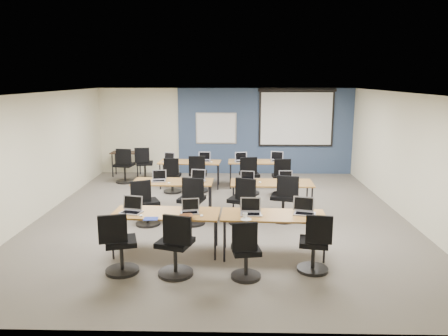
{
  "coord_description": "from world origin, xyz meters",
  "views": [
    {
      "loc": [
        0.27,
        -9.26,
        3.02
      ],
      "look_at": [
        0.04,
        0.4,
        1.01
      ],
      "focal_mm": 35.0,
      "sensor_mm": 36.0,
      "label": 1
    }
  ],
  "objects_px": {
    "laptop_7": "(286,179)",
    "laptop_10": "(241,159)",
    "task_chair_8": "(172,178)",
    "task_chair_10": "(249,179)",
    "task_chair_3": "(315,248)",
    "task_chair_7": "(284,202)",
    "projector_screen": "(296,115)",
    "laptop_5": "(198,178)",
    "laptop_2": "(251,210)",
    "task_chair_4": "(146,207)",
    "laptop_4": "(159,178)",
    "spare_chair_a": "(144,167)",
    "task_chair_2": "(246,255)",
    "spare_chair_b": "(125,169)",
    "task_chair_5": "(192,205)",
    "training_table_back_left": "(190,163)",
    "training_table_back_right": "(258,163)",
    "laptop_3": "(304,210)",
    "task_chair_9": "(198,177)",
    "laptop_9": "(204,159)",
    "training_table_front_left": "(166,215)",
    "utility_table": "(126,155)",
    "training_table_mid_right": "(272,184)",
    "laptop_0": "(132,208)",
    "laptop_8": "(169,159)",
    "task_chair_0": "(119,248)",
    "laptop_11": "(277,159)",
    "training_table_front_right": "(273,217)",
    "task_chair_11": "(282,180)",
    "whiteboard": "(216,128)",
    "laptop_1": "(190,209)",
    "task_chair_6": "(242,205)",
    "training_table_mid_left": "(173,183)",
    "task_chair_1": "(176,250)",
    "laptop_6": "(248,179)"
  },
  "relations": [
    {
      "from": "training_table_back_right",
      "to": "utility_table",
      "type": "relative_size",
      "value": 1.86
    },
    {
      "from": "whiteboard",
      "to": "laptop_10",
      "type": "xyz_separation_m",
      "value": [
        0.76,
        -1.78,
        -0.66
      ]
    },
    {
      "from": "laptop_3",
      "to": "laptop_10",
      "type": "bearing_deg",
      "value": 118.11
    },
    {
      "from": "training_table_back_left",
      "to": "task_chair_5",
      "type": "bearing_deg",
      "value": -80.06
    },
    {
      "from": "laptop_3",
      "to": "task_chair_9",
      "type": "xyz_separation_m",
      "value": [
        -2.17,
        4.12,
        -0.38
      ]
    },
    {
      "from": "training_table_back_left",
      "to": "laptop_10",
      "type": "xyz_separation_m",
      "value": [
        1.43,
        0.02,
        0.11
      ]
    },
    {
      "from": "training_table_mid_right",
      "to": "laptop_3",
      "type": "height_order",
      "value": "laptop_3"
    },
    {
      "from": "task_chair_8",
      "to": "task_chair_10",
      "type": "height_order",
      "value": "task_chair_10"
    },
    {
      "from": "utility_table",
      "to": "laptop_10",
      "type": "bearing_deg",
      "value": -18.87
    },
    {
      "from": "projector_screen",
      "to": "task_chair_2",
      "type": "relative_size",
      "value": 2.53
    },
    {
      "from": "laptop_4",
      "to": "training_table_front_left",
      "type": "bearing_deg",
      "value": -86.67
    },
    {
      "from": "training_table_front_right",
      "to": "laptop_7",
      "type": "bearing_deg",
      "value": 81.17
    },
    {
      "from": "training_table_front_left",
      "to": "laptop_3",
      "type": "height_order",
      "value": "laptop_3"
    },
    {
      "from": "task_chair_8",
      "to": "laptop_7",
      "type": "bearing_deg",
      "value": -27.0
    },
    {
      "from": "laptop_5",
      "to": "training_table_front_left",
      "type": "bearing_deg",
      "value": -88.14
    },
    {
      "from": "task_chair_2",
      "to": "spare_chair_b",
      "type": "distance_m",
      "value": 7.01
    },
    {
      "from": "projector_screen",
      "to": "laptop_2",
      "type": "relative_size",
      "value": 6.83
    },
    {
      "from": "projector_screen",
      "to": "task_chair_9",
      "type": "xyz_separation_m",
      "value": [
        -2.9,
        -2.34,
        -1.47
      ]
    },
    {
      "from": "task_chair_11",
      "to": "laptop_4",
      "type": "bearing_deg",
      "value": -156.94
    },
    {
      "from": "laptop_3",
      "to": "task_chair_10",
      "type": "relative_size",
      "value": 0.35
    },
    {
      "from": "laptop_1",
      "to": "task_chair_6",
      "type": "height_order",
      "value": "task_chair_6"
    },
    {
      "from": "training_table_back_right",
      "to": "task_chair_4",
      "type": "xyz_separation_m",
      "value": [
        -2.49,
        -3.36,
        -0.27
      ]
    },
    {
      "from": "training_table_mid_right",
      "to": "laptop_0",
      "type": "relative_size",
      "value": 5.07
    },
    {
      "from": "laptop_1",
      "to": "utility_table",
      "type": "distance_m",
      "value": 6.62
    },
    {
      "from": "laptop_9",
      "to": "spare_chair_b",
      "type": "xyz_separation_m",
      "value": [
        -2.35,
        0.38,
        -0.37
      ]
    },
    {
      "from": "projector_screen",
      "to": "laptop_5",
      "type": "xyz_separation_m",
      "value": [
        -2.74,
        -4.1,
        -1.09
      ]
    },
    {
      "from": "training_table_front_right",
      "to": "laptop_11",
      "type": "bearing_deg",
      "value": 86.42
    },
    {
      "from": "task_chair_5",
      "to": "task_chair_11",
      "type": "bearing_deg",
      "value": 61.42
    },
    {
      "from": "task_chair_1",
      "to": "task_chair_9",
      "type": "height_order",
      "value": "task_chair_1"
    },
    {
      "from": "laptop_3",
      "to": "task_chair_4",
      "type": "xyz_separation_m",
      "value": [
        -3.02,
        1.4,
        -0.39
      ]
    },
    {
      "from": "laptop_2",
      "to": "task_chair_3",
      "type": "xyz_separation_m",
      "value": [
        0.98,
        -0.7,
        -0.39
      ]
    },
    {
      "from": "training_table_front_left",
      "to": "training_table_mid_right",
      "type": "xyz_separation_m",
      "value": [
        2.02,
        2.26,
        -0.0
      ]
    },
    {
      "from": "laptop_2",
      "to": "task_chair_11",
      "type": "xyz_separation_m",
      "value": [
        0.95,
        3.85,
        -0.38
      ]
    },
    {
      "from": "training_table_front_right",
      "to": "task_chair_1",
      "type": "xyz_separation_m",
      "value": [
        -1.56,
        -0.86,
        -0.26
      ]
    },
    {
      "from": "laptop_4",
      "to": "spare_chair_a",
      "type": "distance_m",
      "value": 3.33
    },
    {
      "from": "laptop_7",
      "to": "laptop_10",
      "type": "height_order",
      "value": "laptop_10"
    },
    {
      "from": "laptop_5",
      "to": "laptop_9",
      "type": "distance_m",
      "value": 2.39
    },
    {
      "from": "training_table_front_right",
      "to": "laptop_7",
      "type": "xyz_separation_m",
      "value": [
        0.5,
        2.44,
        0.1
      ]
    },
    {
      "from": "task_chair_10",
      "to": "laptop_3",
      "type": "bearing_deg",
      "value": -87.32
    },
    {
      "from": "task_chair_4",
      "to": "laptop_5",
      "type": "bearing_deg",
      "value": 19.67
    },
    {
      "from": "laptop_3",
      "to": "laptop_9",
      "type": "height_order",
      "value": "laptop_3"
    },
    {
      "from": "laptop_11",
      "to": "training_table_mid_left",
      "type": "bearing_deg",
      "value": -121.19
    },
    {
      "from": "laptop_6",
      "to": "spare_chair_b",
      "type": "height_order",
      "value": "spare_chair_b"
    },
    {
      "from": "task_chair_3",
      "to": "task_chair_7",
      "type": "xyz_separation_m",
      "value": [
        -0.2,
        2.49,
        0.03
      ]
    },
    {
      "from": "task_chair_4",
      "to": "laptop_11",
      "type": "xyz_separation_m",
      "value": [
        3.02,
        3.38,
        0.39
      ]
    },
    {
      "from": "laptop_4",
      "to": "laptop_8",
      "type": "height_order",
      "value": "laptop_8"
    },
    {
      "from": "laptop_1",
      "to": "task_chair_3",
      "type": "relative_size",
      "value": 0.31
    },
    {
      "from": "task_chair_5",
      "to": "spare_chair_a",
      "type": "height_order",
      "value": "task_chair_5"
    },
    {
      "from": "task_chair_0",
      "to": "laptop_7",
      "type": "distance_m",
      "value": 4.39
    },
    {
      "from": "projector_screen",
      "to": "task_chair_10",
      "type": "height_order",
      "value": "projector_screen"
    }
  ]
}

